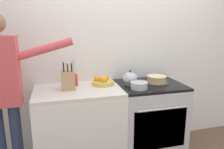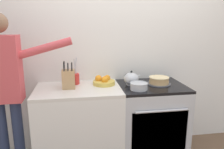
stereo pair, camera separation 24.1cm
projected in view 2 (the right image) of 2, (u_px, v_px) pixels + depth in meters
wall_back at (126, 47)px, 2.74m from camera, size 8.00×0.04×2.60m
counter_cabinet at (79, 125)px, 2.52m from camera, size 0.95×0.63×0.89m
stove_range at (150, 120)px, 2.65m from camera, size 0.76×0.67×0.89m
layer_cake at (159, 81)px, 2.57m from camera, size 0.28×0.28×0.09m
tea_kettle at (132, 79)px, 2.54m from camera, size 0.21×0.17×0.17m
mixing_bowl at (139, 86)px, 2.36m from camera, size 0.20×0.20×0.08m
knife_block at (69, 79)px, 2.40m from camera, size 0.14×0.13×0.30m
utensil_crock at (75, 78)px, 2.57m from camera, size 0.10×0.10×0.31m
fruit_bowl at (104, 81)px, 2.56m from camera, size 0.26×0.26×0.11m
person_baker at (5, 82)px, 2.20m from camera, size 0.94×0.20×1.69m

